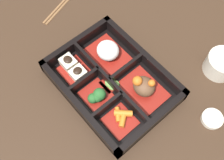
% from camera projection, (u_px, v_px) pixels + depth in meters
% --- Properties ---
extents(ground_plane, '(3.00, 3.00, 0.00)m').
position_uv_depth(ground_plane, '(112.00, 84.00, 0.65)').
color(ground_plane, '#382619').
extents(bento_base, '(0.29, 0.22, 0.01)m').
position_uv_depth(bento_base, '(112.00, 84.00, 0.64)').
color(bento_base, black).
rests_on(bento_base, ground_plane).
extents(bento_rim, '(0.29, 0.22, 0.04)m').
position_uv_depth(bento_rim, '(111.00, 81.00, 0.63)').
color(bento_rim, black).
rests_on(bento_rim, ground_plane).
extents(bowl_rice, '(0.11, 0.08, 0.05)m').
position_uv_depth(bowl_rice, '(108.00, 52.00, 0.66)').
color(bowl_rice, maroon).
rests_on(bowl_rice, bento_base).
extents(bowl_stew, '(0.11, 0.08, 0.06)m').
position_uv_depth(bowl_stew, '(143.00, 87.00, 0.61)').
color(bowl_stew, maroon).
rests_on(bowl_stew, bento_base).
extents(bowl_tofu, '(0.07, 0.06, 0.04)m').
position_uv_depth(bowl_tofu, '(73.00, 68.00, 0.64)').
color(bowl_tofu, maroon).
rests_on(bowl_tofu, bento_base).
extents(bowl_greens, '(0.06, 0.06, 0.04)m').
position_uv_depth(bowl_greens, '(97.00, 96.00, 0.61)').
color(bowl_greens, maroon).
rests_on(bowl_greens, bento_base).
extents(bowl_carrots, '(0.07, 0.07, 0.02)m').
position_uv_depth(bowl_carrots, '(121.00, 119.00, 0.59)').
color(bowl_carrots, maroon).
rests_on(bowl_carrots, bento_base).
extents(bowl_pickles, '(0.04, 0.04, 0.01)m').
position_uv_depth(bowl_pickles, '(111.00, 85.00, 0.63)').
color(bowl_pickles, maroon).
rests_on(bowl_pickles, bento_base).
extents(tea_cup, '(0.08, 0.08, 0.05)m').
position_uv_depth(tea_cup, '(222.00, 64.00, 0.64)').
color(tea_cup, beige).
rests_on(tea_cup, ground_plane).
extents(sauce_dish, '(0.05, 0.05, 0.01)m').
position_uv_depth(sauce_dish, '(212.00, 119.00, 0.60)').
color(sauce_dish, beige).
rests_on(sauce_dish, ground_plane).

